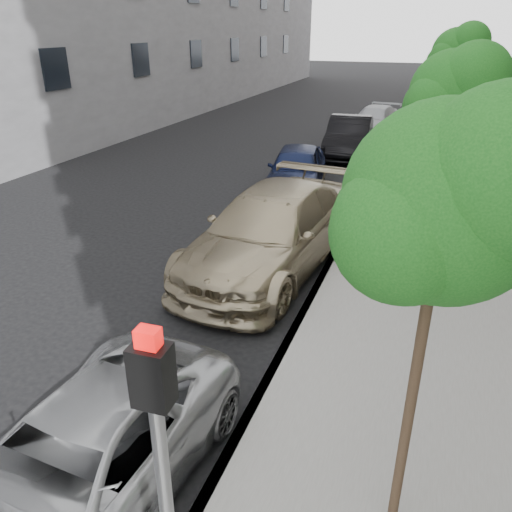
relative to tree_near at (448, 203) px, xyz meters
The scene contains 11 objects.
sidewalk 22.83m from the tree_near, 87.27° to the left, with size 6.40×72.00×0.14m, color gray.
curb 22.90m from the tree_near, 95.21° to the left, with size 0.15×72.00×0.14m, color #9E9B93.
tree_near is the anchor object (origin of this frame).
tree_mid 6.50m from the tree_near, 90.00° to the left, with size 1.86×1.66×4.65m.
tree_far 13.01m from the tree_near, 90.00° to the left, with size 1.72×1.52×5.00m.
signal_pole 2.85m from the tree_near, 131.04° to the right, with size 0.25×0.19×3.28m.
minivan 4.65m from the tree_near, 167.62° to the right, with size 2.08×4.52×1.26m, color #9EA0A2.
suv 7.35m from the tree_near, 119.53° to the left, with size 2.44×6.01×1.74m, color tan.
sedan_blue 12.83m from the tree_near, 110.53° to the left, with size 1.74×4.32×1.47m, color #101838.
sedan_black 17.77m from the tree_near, 102.03° to the left, with size 1.69×4.83×1.59m, color black.
sedan_rear 22.88m from the tree_near, 98.44° to the left, with size 1.84×4.53×1.31m, color #929499.
Camera 1 is at (3.09, -2.33, 4.99)m, focal length 35.00 mm.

